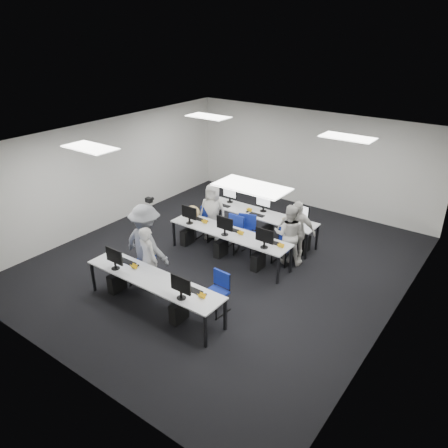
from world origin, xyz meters
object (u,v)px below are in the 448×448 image
Objects in this scene: chair_4 at (283,253)px; student_0 at (148,259)px; chair_0 at (144,271)px; chair_7 at (287,246)px; student_1 at (289,234)px; chair_6 at (240,235)px; photographer at (146,244)px; desk_mid at (229,234)px; student_2 at (213,212)px; chair_1 at (216,300)px; student_3 at (296,232)px; chair_3 at (245,241)px; chair_2 at (206,229)px; desk_front at (153,281)px; chair_5 at (211,225)px.

student_0 reaches higher than chair_4.
chair_7 is (1.98, 3.00, -0.03)m from chair_0.
student_1 is (0.17, -0.24, 0.49)m from chair_7.
chair_6 is 2.93m from student_0.
chair_4 is 0.45× the size of photographer.
student_2 is at bearing 146.09° from desk_mid.
desk_mid is at bearing -113.83° from photographer.
student_3 is at bearing 87.72° from chair_1.
chair_0 is 1.10× the size of chair_1.
chair_3 is (-0.92, 2.42, 0.04)m from chair_1.
photographer reaches higher than student_0.
chair_0 is at bearing -113.56° from desk_mid.
chair_1 reaches higher than chair_2.
chair_3 is at bearing -8.34° from student_1.
student_3 is at bearing 0.88° from chair_2.
chair_0 is at bearing 147.81° from desk_front.
student_2 reaches higher than student_0.
photographer is at bearing -90.32° from chair_2.
desk_mid is 1.39m from chair_4.
student_3 is at bearing -13.40° from student_2.
chair_0 reaches higher than chair_5.
student_2 is 2.39m from student_3.
chair_4 is at bearing 70.07° from desk_front.
desk_front is at bearing -128.69° from chair_7.
chair_7 reaches higher than chair_4.
desk_mid is 3.86× the size of chair_4.
chair_6 is (0.74, 2.77, 0.00)m from chair_0.
chair_7 is 0.53× the size of student_3.
chair_3 is (1.03, 2.54, 0.01)m from chair_0.
chair_2 is 0.87× the size of chair_6.
photographer is at bearing -99.89° from chair_5.
student_2 is (-0.43, 2.83, 0.01)m from student_0.
desk_front is 1.00× the size of desk_mid.
chair_0 is 1.14× the size of chair_4.
desk_front is 3.72m from student_3.
student_3 reaches higher than student_0.
student_1 is at bearing 69.25° from desk_front.
chair_7 is 0.55× the size of student_0.
chair_1 is at bearing -92.27° from chair_4.
chair_4 is (2.06, 2.66, -0.04)m from chair_0.
chair_5 reaches higher than desk_mid.
desk_mid is at bearing -162.94° from student_3.
chair_1 is 0.91× the size of chair_6.
desk_mid is 2.11m from photographer.
chair_4 is 3.32m from photographer.
desk_front is at bearing 142.72° from photographer.
chair_5 is 0.93× the size of chair_6.
chair_5 is at bearing -81.92° from photographer.
chair_1 is at bearing -66.07° from chair_6.
chair_7 is 0.55× the size of student_2.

